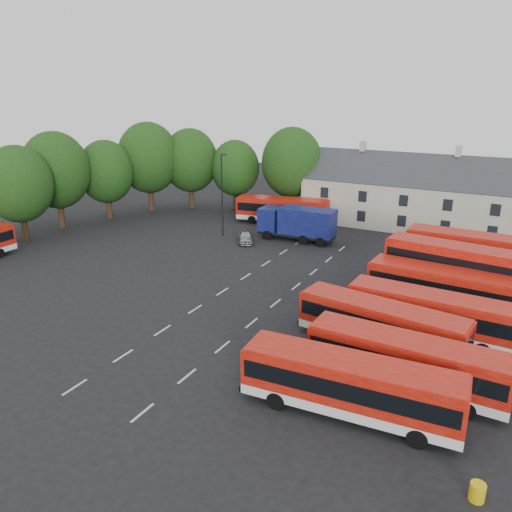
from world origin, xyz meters
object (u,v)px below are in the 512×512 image
(lamppost, at_px, (222,193))
(bus_dd_south, at_px, (458,270))
(silver_car, at_px, (245,237))
(box_truck, at_px, (298,222))
(grit_bin, at_px, (477,492))
(bus_row_a, at_px, (350,382))

(lamppost, bearing_deg, bus_dd_south, -14.60)
(silver_car, height_order, lamppost, lamppost)
(bus_dd_south, relative_size, lamppost, 1.22)
(bus_dd_south, xyz_separation_m, box_truck, (-17.83, 9.25, -0.53))
(silver_car, distance_m, grit_bin, 37.84)
(bus_row_a, height_order, lamppost, lamppost)
(box_truck, bearing_deg, bus_row_a, -63.76)
(bus_row_a, relative_size, box_truck, 1.33)
(bus_row_a, relative_size, grit_bin, 14.16)
(lamppost, bearing_deg, grit_bin, -43.22)
(bus_row_a, relative_size, lamppost, 1.22)
(box_truck, relative_size, grit_bin, 10.68)
(bus_dd_south, distance_m, grit_bin, 21.70)
(bus_dd_south, relative_size, grit_bin, 14.19)
(bus_dd_south, xyz_separation_m, lamppost, (-26.09, 6.79, 2.38))
(box_truck, bearing_deg, lamppost, -165.85)
(bus_row_a, height_order, silver_car, bus_row_a)
(bus_dd_south, bearing_deg, box_truck, 159.27)
(bus_row_a, distance_m, bus_dd_south, 18.48)
(bus_dd_south, bearing_deg, silver_car, 172.13)
(bus_dd_south, height_order, grit_bin, bus_dd_south)
(bus_dd_south, height_order, lamppost, lamppost)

